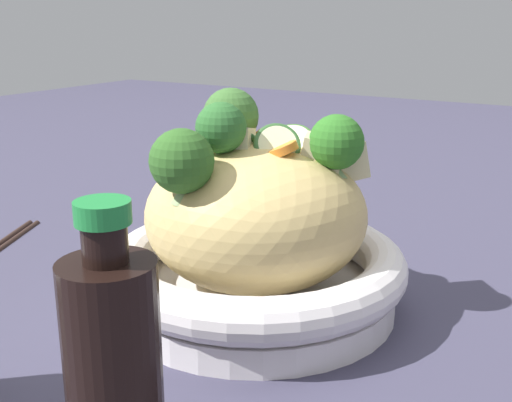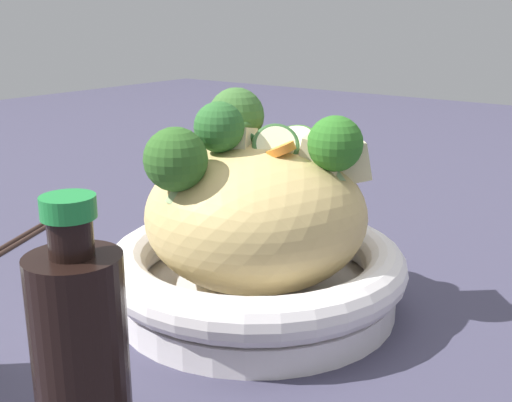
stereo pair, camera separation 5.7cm
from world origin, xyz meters
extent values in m
plane|color=#3B394E|center=(0.00, 0.00, 0.00)|extent=(3.00, 3.00, 0.00)
cylinder|color=white|center=(0.00, 0.00, 0.01)|extent=(0.25, 0.25, 0.02)
torus|color=white|center=(0.00, 0.00, 0.04)|extent=(0.27, 0.27, 0.04)
ellipsoid|color=tan|center=(0.00, 0.00, 0.09)|extent=(0.20, 0.20, 0.13)
torus|color=#C8BC71|center=(-0.01, 0.03, 0.13)|extent=(0.09, 0.09, 0.02)
torus|color=#D5B967|center=(-0.03, 0.01, 0.12)|extent=(0.08, 0.08, 0.03)
cone|color=#99B472|center=(-0.08, 0.02, 0.12)|extent=(0.02, 0.03, 0.02)
sphere|color=#2E5D23|center=(-0.08, 0.02, 0.15)|extent=(0.07, 0.07, 0.05)
cone|color=#94B570|center=(0.03, 0.04, 0.14)|extent=(0.03, 0.03, 0.02)
sphere|color=#3A682E|center=(0.03, 0.04, 0.17)|extent=(0.07, 0.07, 0.05)
cone|color=#90AE70|center=(0.02, -0.06, 0.13)|extent=(0.03, 0.03, 0.02)
sphere|color=#2D6D23|center=(0.02, -0.06, 0.16)|extent=(0.06, 0.06, 0.05)
cone|color=#92B971|center=(-0.03, 0.02, 0.15)|extent=(0.03, 0.03, 0.01)
sphere|color=#2B622B|center=(-0.03, 0.02, 0.17)|extent=(0.06, 0.06, 0.04)
cylinder|color=orange|center=(0.03, 0.01, 0.15)|extent=(0.03, 0.03, 0.02)
cylinder|color=orange|center=(0.04, 0.02, 0.15)|extent=(0.03, 0.03, 0.02)
cylinder|color=orange|center=(0.04, -0.02, 0.15)|extent=(0.02, 0.03, 0.02)
cylinder|color=orange|center=(-0.01, -0.03, 0.15)|extent=(0.03, 0.03, 0.02)
cylinder|color=beige|center=(0.04, -0.01, 0.15)|extent=(0.04, 0.04, 0.03)
torus|color=#36612A|center=(0.04, -0.01, 0.15)|extent=(0.05, 0.05, 0.03)
cylinder|color=beige|center=(0.02, 0.03, 0.15)|extent=(0.04, 0.03, 0.03)
torus|color=#36652C|center=(0.02, 0.03, 0.15)|extent=(0.05, 0.04, 0.04)
cylinder|color=beige|center=(0.00, 0.02, 0.15)|extent=(0.03, 0.04, 0.03)
torus|color=#2F642E|center=(0.00, 0.02, 0.15)|extent=(0.04, 0.04, 0.03)
cylinder|color=beige|center=(0.00, -0.02, 0.15)|extent=(0.04, 0.04, 0.03)
torus|color=#325E2E|center=(0.00, -0.02, 0.15)|extent=(0.05, 0.05, 0.04)
cube|color=beige|center=(0.03, -0.05, 0.15)|extent=(0.05, 0.05, 0.03)
cube|color=beige|center=(-0.01, 0.02, 0.16)|extent=(0.04, 0.04, 0.03)
cube|color=beige|center=(0.05, -0.06, 0.14)|extent=(0.06, 0.06, 0.04)
cylinder|color=black|center=(-0.22, -0.04, 0.06)|extent=(0.06, 0.06, 0.13)
cylinder|color=black|center=(-0.22, -0.04, 0.14)|extent=(0.03, 0.03, 0.02)
cylinder|color=#1E7F38|center=(-0.22, -0.04, 0.16)|extent=(0.03, 0.03, 0.01)
camera|label=1|loc=(-0.47, -0.28, 0.26)|focal=45.50mm
camera|label=2|loc=(-0.43, -0.33, 0.26)|focal=45.50mm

